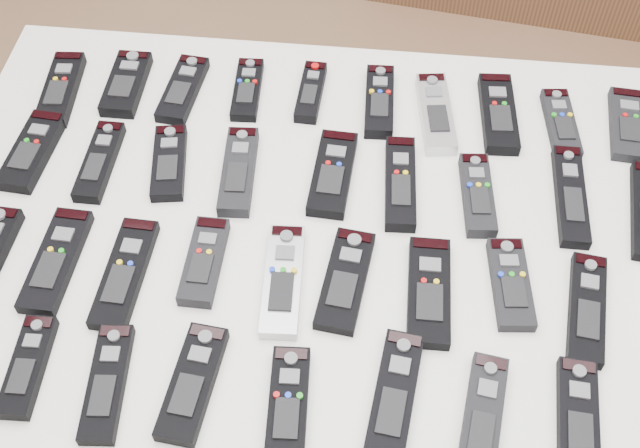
# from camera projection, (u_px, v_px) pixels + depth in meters

# --- Properties ---
(table) EXTENTS (1.25, 0.88, 0.78)m
(table) POSITION_uv_depth(u_px,v_px,m) (320.00, 253.00, 1.30)
(table) COLOR white
(table) RESTS_ON ground
(remote_0) EXTENTS (0.07, 0.18, 0.02)m
(remote_0) POSITION_uv_depth(u_px,v_px,m) (61.00, 89.00, 1.44)
(remote_0) COLOR black
(remote_0) RESTS_ON table
(remote_1) EXTENTS (0.06, 0.15, 0.02)m
(remote_1) POSITION_uv_depth(u_px,v_px,m) (126.00, 84.00, 1.44)
(remote_1) COLOR black
(remote_1) RESTS_ON table
(remote_2) EXTENTS (0.07, 0.17, 0.02)m
(remote_2) POSITION_uv_depth(u_px,v_px,m) (183.00, 89.00, 1.44)
(remote_2) COLOR black
(remote_2) RESTS_ON table
(remote_3) EXTENTS (0.05, 0.15, 0.02)m
(remote_3) POSITION_uv_depth(u_px,v_px,m) (247.00, 89.00, 1.44)
(remote_3) COLOR black
(remote_3) RESTS_ON table
(remote_4) EXTENTS (0.04, 0.14, 0.02)m
(remote_4) POSITION_uv_depth(u_px,v_px,m) (311.00, 92.00, 1.43)
(remote_4) COLOR black
(remote_4) RESTS_ON table
(remote_5) EXTENTS (0.06, 0.17, 0.02)m
(remote_5) POSITION_uv_depth(u_px,v_px,m) (379.00, 101.00, 1.42)
(remote_5) COLOR black
(remote_5) RESTS_ON table
(remote_6) EXTENTS (0.08, 0.19, 0.02)m
(remote_6) POSITION_uv_depth(u_px,v_px,m) (436.00, 113.00, 1.40)
(remote_6) COLOR #B7B7BC
(remote_6) RESTS_ON table
(remote_7) EXTENTS (0.07, 0.18, 0.02)m
(remote_7) POSITION_uv_depth(u_px,v_px,m) (498.00, 114.00, 1.40)
(remote_7) COLOR black
(remote_7) RESTS_ON table
(remote_8) EXTENTS (0.06, 0.16, 0.02)m
(remote_8) POSITION_uv_depth(u_px,v_px,m) (561.00, 124.00, 1.39)
(remote_8) COLOR black
(remote_8) RESTS_ON table
(remote_9) EXTENTS (0.07, 0.17, 0.02)m
(remote_9) POSITION_uv_depth(u_px,v_px,m) (628.00, 125.00, 1.38)
(remote_9) COLOR black
(remote_9) RESTS_ON table
(remote_10) EXTENTS (0.07, 0.17, 0.02)m
(remote_10) POSITION_uv_depth(u_px,v_px,m) (32.00, 151.00, 1.35)
(remote_10) COLOR black
(remote_10) RESTS_ON table
(remote_11) EXTENTS (0.05, 0.17, 0.02)m
(remote_11) POSITION_uv_depth(u_px,v_px,m) (99.00, 161.00, 1.33)
(remote_11) COLOR black
(remote_11) RESTS_ON table
(remote_12) EXTENTS (0.08, 0.16, 0.02)m
(remote_12) POSITION_uv_depth(u_px,v_px,m) (169.00, 163.00, 1.33)
(remote_12) COLOR black
(remote_12) RESTS_ON table
(remote_13) EXTENTS (0.06, 0.18, 0.02)m
(remote_13) POSITION_uv_depth(u_px,v_px,m) (239.00, 171.00, 1.32)
(remote_13) COLOR black
(remote_13) RESTS_ON table
(remote_14) EXTENTS (0.07, 0.18, 0.02)m
(remote_14) POSITION_uv_depth(u_px,v_px,m) (333.00, 173.00, 1.32)
(remote_14) COLOR black
(remote_14) RESTS_ON table
(remote_15) EXTENTS (0.06, 0.19, 0.02)m
(remote_15) POSITION_uv_depth(u_px,v_px,m) (400.00, 183.00, 1.30)
(remote_15) COLOR black
(remote_15) RESTS_ON table
(remote_16) EXTENTS (0.06, 0.16, 0.02)m
(remote_16) POSITION_uv_depth(u_px,v_px,m) (477.00, 195.00, 1.29)
(remote_16) COLOR black
(remote_16) RESTS_ON table
(remote_17) EXTENTS (0.05, 0.20, 0.02)m
(remote_17) POSITION_uv_depth(u_px,v_px,m) (570.00, 196.00, 1.29)
(remote_17) COLOR black
(remote_17) RESTS_ON table
(remote_20) EXTENTS (0.06, 0.19, 0.02)m
(remote_20) POSITION_uv_depth(u_px,v_px,m) (56.00, 260.00, 1.21)
(remote_20) COLOR black
(remote_20) RESTS_ON table
(remote_21) EXTENTS (0.06, 0.19, 0.02)m
(remote_21) POSITION_uv_depth(u_px,v_px,m) (125.00, 273.00, 1.20)
(remote_21) COLOR black
(remote_21) RESTS_ON table
(remote_22) EXTENTS (0.05, 0.15, 0.02)m
(remote_22) POSITION_uv_depth(u_px,v_px,m) (204.00, 261.00, 1.21)
(remote_22) COLOR black
(remote_22) RESTS_ON table
(remote_23) EXTENTS (0.06, 0.19, 0.02)m
(remote_23) POSITION_uv_depth(u_px,v_px,m) (283.00, 280.00, 1.19)
(remote_23) COLOR #B7B7BC
(remote_23) RESTS_ON table
(remote_24) EXTENTS (0.08, 0.18, 0.02)m
(remote_24) POSITION_uv_depth(u_px,v_px,m) (345.00, 280.00, 1.19)
(remote_24) COLOR black
(remote_24) RESTS_ON table
(remote_25) EXTENTS (0.06, 0.18, 0.02)m
(remote_25) POSITION_uv_depth(u_px,v_px,m) (429.00, 292.00, 1.18)
(remote_25) COLOR black
(remote_25) RESTS_ON table
(remote_26) EXTENTS (0.07, 0.16, 0.02)m
(remote_26) POSITION_uv_depth(u_px,v_px,m) (511.00, 284.00, 1.19)
(remote_26) COLOR black
(remote_26) RESTS_ON table
(remote_27) EXTENTS (0.07, 0.19, 0.02)m
(remote_27) POSITION_uv_depth(u_px,v_px,m) (587.00, 309.00, 1.16)
(remote_27) COLOR black
(remote_27) RESTS_ON table
(remote_30) EXTENTS (0.05, 0.15, 0.02)m
(remote_30) POSITION_uv_depth(u_px,v_px,m) (28.00, 366.00, 1.10)
(remote_30) COLOR black
(remote_30) RESTS_ON table
(remote_31) EXTENTS (0.06, 0.18, 0.02)m
(remote_31) POSITION_uv_depth(u_px,v_px,m) (107.00, 383.00, 1.09)
(remote_31) COLOR black
(remote_31) RESTS_ON table
(remote_32) EXTENTS (0.07, 0.18, 0.02)m
(remote_32) POSITION_uv_depth(u_px,v_px,m) (193.00, 383.00, 1.09)
(remote_32) COLOR black
(remote_32) RESTS_ON table
(remote_33) EXTENTS (0.06, 0.17, 0.02)m
(remote_33) POSITION_uv_depth(u_px,v_px,m) (288.00, 406.00, 1.07)
(remote_33) COLOR black
(remote_33) RESTS_ON table
(remote_34) EXTENTS (0.08, 0.20, 0.02)m
(remote_34) POSITION_uv_depth(u_px,v_px,m) (394.00, 397.00, 1.08)
(remote_34) COLOR black
(remote_34) RESTS_ON table
(remote_35) EXTENTS (0.07, 0.19, 0.02)m
(remote_35) POSITION_uv_depth(u_px,v_px,m) (482.00, 421.00, 1.05)
(remote_35) COLOR black
(remote_35) RESTS_ON table
(remote_36) EXTENTS (0.06, 0.18, 0.02)m
(remote_36) POSITION_uv_depth(u_px,v_px,m) (578.00, 420.00, 1.06)
(remote_36) COLOR black
(remote_36) RESTS_ON table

